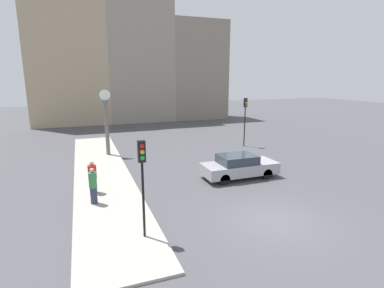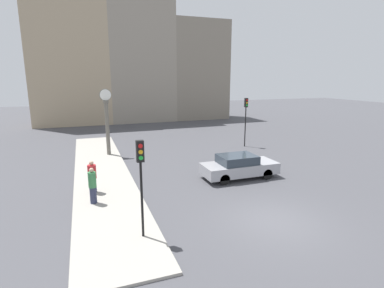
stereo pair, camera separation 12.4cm
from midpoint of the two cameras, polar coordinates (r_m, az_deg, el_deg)
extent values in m
plane|color=#47474C|center=(13.19, 15.57, -13.95)|extent=(120.00, 120.00, 0.00)
cube|color=#A39E93|center=(19.47, -16.63, -5.12)|extent=(3.18, 22.23, 0.11)
cube|color=tan|center=(40.85, -22.39, 16.26)|extent=(9.15, 5.00, 18.14)
cube|color=gray|center=(41.55, -9.70, 16.35)|extent=(8.38, 5.00, 17.33)
cube|color=gray|center=(43.71, 1.20, 13.75)|extent=(7.82, 5.00, 13.42)
cube|color=#9E9EA3|center=(17.85, 9.23, -4.57)|extent=(4.43, 1.80, 0.63)
cube|color=#2D3842|center=(17.61, 8.79, -2.89)|extent=(2.13, 1.62, 0.49)
cylinder|color=black|center=(19.26, 11.64, -4.24)|extent=(0.62, 0.22, 0.62)
cylinder|color=black|center=(18.00, 14.27, -5.56)|extent=(0.62, 0.22, 0.62)
cylinder|color=black|center=(18.00, 4.14, -5.19)|extent=(0.62, 0.22, 0.62)
cylinder|color=black|center=(16.65, 6.38, -6.73)|extent=(0.62, 0.22, 0.62)
cylinder|color=black|center=(10.98, -9.19, -10.48)|extent=(0.09, 0.09, 2.82)
cube|color=black|center=(10.42, -9.54, -1.36)|extent=(0.26, 0.20, 0.76)
cylinder|color=red|center=(10.26, -9.45, -0.38)|extent=(0.15, 0.04, 0.15)
cylinder|color=orange|center=(10.31, -9.41, -1.52)|extent=(0.15, 0.04, 0.15)
cylinder|color=green|center=(10.36, -9.37, -2.64)|extent=(0.15, 0.04, 0.15)
cylinder|color=black|center=(25.81, 10.24, 3.19)|extent=(0.09, 0.09, 3.36)
cube|color=black|center=(25.56, 10.42, 7.75)|extent=(0.26, 0.20, 0.76)
cylinder|color=red|center=(25.44, 10.57, 8.20)|extent=(0.15, 0.04, 0.15)
cylinder|color=orange|center=(25.46, 10.56, 7.73)|extent=(0.15, 0.04, 0.15)
cylinder|color=green|center=(25.48, 10.54, 7.26)|extent=(0.15, 0.04, 0.15)
cylinder|color=#666056|center=(23.11, -15.65, 2.78)|extent=(0.28, 0.28, 3.89)
cube|color=#666056|center=(22.87, -15.95, 7.79)|extent=(0.37, 0.37, 0.17)
cylinder|color=#666056|center=(22.84, -16.02, 8.99)|extent=(0.86, 0.04, 0.86)
cylinder|color=white|center=(22.84, -16.02, 8.99)|extent=(0.80, 0.06, 0.80)
cylinder|color=#2D334C|center=(14.67, -18.05, -9.24)|extent=(0.30, 0.30, 0.77)
cylinder|color=#387A47|center=(14.42, -18.26, -6.48)|extent=(0.35, 0.35, 0.72)
sphere|color=tan|center=(14.28, -18.38, -4.73)|extent=(0.20, 0.20, 0.20)
cylinder|color=#2D334C|center=(16.01, -18.14, -7.47)|extent=(0.35, 0.35, 0.74)
cylinder|color=red|center=(15.79, -18.31, -5.03)|extent=(0.41, 0.41, 0.69)
sphere|color=tan|center=(15.66, -18.43, -3.45)|extent=(0.22, 0.22, 0.22)
camera|label=1|loc=(0.06, -89.80, 0.04)|focal=28.00mm
camera|label=2|loc=(0.06, 90.20, -0.04)|focal=28.00mm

